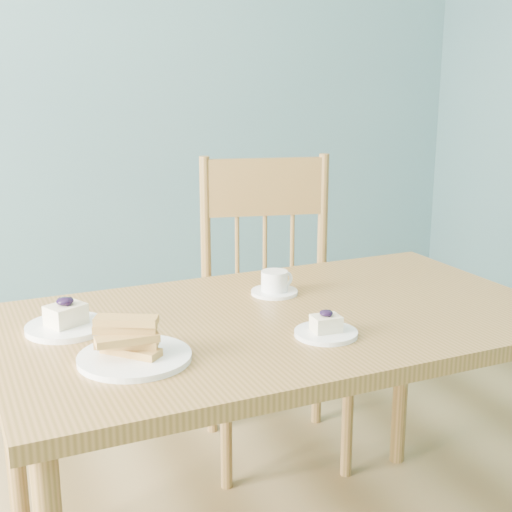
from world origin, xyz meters
TOP-DOWN VIEW (x-y plane):
  - room at (0.00, 0.00)m, footprint 5.01×5.01m
  - dining_table at (0.25, 0.05)m, footprint 1.31×0.78m
  - dining_chair at (0.50, 0.63)m, footprint 0.52×0.51m
  - cheesecake_plate_near at (0.29, -0.11)m, footprint 0.14×0.14m
  - cheesecake_plate_far at (-0.22, 0.14)m, footprint 0.18×0.18m
  - coffee_cup at (0.31, 0.20)m, footprint 0.12×0.12m
  - biscotti_plate at (-0.12, -0.09)m, footprint 0.22×0.22m

SIDE VIEW (x-z plane):
  - dining_chair at x=0.50m, z-range 0.01..0.98m
  - dining_table at x=0.25m, z-range 0.28..0.97m
  - cheesecake_plate_near at x=0.29m, z-range 0.68..0.73m
  - cheesecake_plate_far at x=-0.22m, z-range 0.67..0.75m
  - coffee_cup at x=0.31m, z-range 0.69..0.75m
  - biscotti_plate at x=-0.12m, z-range 0.67..0.76m
  - room at x=0.00m, z-range -0.01..2.71m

